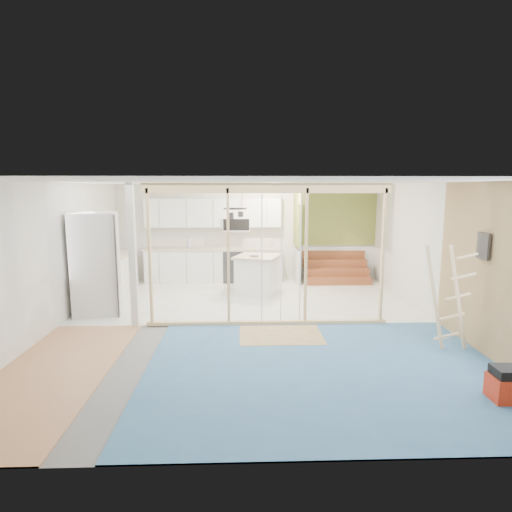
{
  "coord_description": "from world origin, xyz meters",
  "views": [
    {
      "loc": [
        -0.16,
        -7.57,
        2.51
      ],
      "look_at": [
        0.12,
        0.6,
        1.2
      ],
      "focal_mm": 30.0,
      "sensor_mm": 36.0,
      "label": 1
    }
  ],
  "objects_px": {
    "fridge": "(96,264)",
    "toolbox": "(510,385)",
    "island": "(257,275)",
    "ladder": "(449,298)"
  },
  "relations": [
    {
      "from": "fridge",
      "to": "toolbox",
      "type": "bearing_deg",
      "value": -44.75
    },
    {
      "from": "fridge",
      "to": "island",
      "type": "distance_m",
      "value": 3.58
    },
    {
      "from": "toolbox",
      "to": "ladder",
      "type": "height_order",
      "value": "ladder"
    },
    {
      "from": "toolbox",
      "to": "island",
      "type": "bearing_deg",
      "value": 119.81
    },
    {
      "from": "island",
      "to": "ladder",
      "type": "distance_m",
      "value": 4.58
    },
    {
      "from": "island",
      "to": "toolbox",
      "type": "bearing_deg",
      "value": -42.11
    },
    {
      "from": "island",
      "to": "toolbox",
      "type": "relative_size",
      "value": 2.7
    },
    {
      "from": "fridge",
      "to": "island",
      "type": "xyz_separation_m",
      "value": [
        3.25,
        1.4,
        -0.55
      ]
    },
    {
      "from": "fridge",
      "to": "ladder",
      "type": "xyz_separation_m",
      "value": [
        6.06,
        -2.19,
        -0.17
      ]
    },
    {
      "from": "island",
      "to": "ladder",
      "type": "relative_size",
      "value": 0.74
    }
  ]
}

